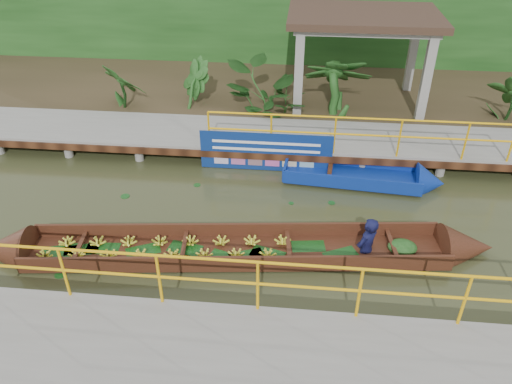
{
  "coord_description": "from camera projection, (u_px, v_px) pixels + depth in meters",
  "views": [
    {
      "loc": [
        1.35,
        -8.83,
        6.75
      ],
      "look_at": [
        0.42,
        0.5,
        0.6
      ],
      "focal_mm": 35.0,
      "sensor_mm": 36.0,
      "label": 1
    }
  ],
  "objects": [
    {
      "name": "tropical_plants",
      "position": [
        329.0,
        91.0,
        14.76
      ],
      "size": [
        14.14,
        1.14,
        1.42
      ],
      "color": "#163D13",
      "rests_on": "ground"
    },
    {
      "name": "foliage_backdrop",
      "position": [
        270.0,
        19.0,
        18.39
      ],
      "size": [
        30.0,
        0.8,
        4.0
      ],
      "primitive_type": "cube",
      "color": "#163D13",
      "rests_on": "ground"
    },
    {
      "name": "far_dock",
      "position": [
        252.0,
        137.0,
        13.75
      ],
      "size": [
        16.0,
        2.06,
        1.66
      ],
      "color": "gray",
      "rests_on": "ground"
    },
    {
      "name": "pavilion",
      "position": [
        363.0,
        26.0,
        14.61
      ],
      "size": [
        4.4,
        3.0,
        3.0
      ],
      "color": "gray",
      "rests_on": "ground"
    },
    {
      "name": "blue_banner",
      "position": [
        266.0,
        152.0,
        12.88
      ],
      "size": [
        3.42,
        0.04,
        1.07
      ],
      "color": "navy",
      "rests_on": "ground"
    },
    {
      "name": "land_strip",
      "position": [
        264.0,
        90.0,
        17.28
      ],
      "size": [
        30.0,
        8.0,
        0.45
      ],
      "primitive_type": "cube",
      "color": "#322A19",
      "rests_on": "ground"
    },
    {
      "name": "vendor_boat",
      "position": [
        245.0,
        247.0,
        10.22
      ],
      "size": [
        10.64,
        2.17,
        2.03
      ],
      "rotation": [
        0.0,
        0.0,
        0.11
      ],
      "color": "#381E0F",
      "rests_on": "ground"
    },
    {
      "name": "near_dock",
      "position": [
        264.0,
        383.0,
        7.42
      ],
      "size": [
        18.0,
        2.4,
        1.73
      ],
      "color": "gray",
      "rests_on": "ground"
    },
    {
      "name": "moored_blue_boat",
      "position": [
        390.0,
        179.0,
        12.49
      ],
      "size": [
        4.04,
        1.37,
        0.94
      ],
      "rotation": [
        0.0,
        0.0,
        -0.09
      ],
      "color": "navy",
      "rests_on": "ground"
    },
    {
      "name": "ground",
      "position": [
        235.0,
        226.0,
        11.16
      ],
      "size": [
        80.0,
        80.0,
        0.0
      ],
      "primitive_type": "plane",
      "color": "#2E3219",
      "rests_on": "ground"
    }
  ]
}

